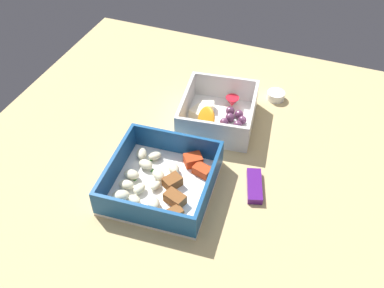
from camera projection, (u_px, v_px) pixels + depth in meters
table_surface at (191, 158)px, 80.49cm from camera, size 80.00×80.00×2.00cm
pasta_container at (161, 181)px, 73.01cm from camera, size 18.46×18.15×5.10cm
fruit_bowl at (218, 114)px, 84.85cm from camera, size 16.68×15.46×5.79cm
candy_bar at (254, 186)px, 73.47cm from camera, size 7.40×4.36×1.20cm
paper_cup_liner at (276, 96)px, 91.09cm from camera, size 3.65×3.65×1.64cm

